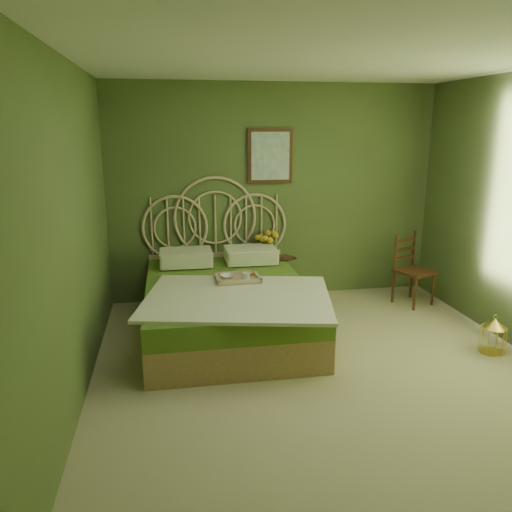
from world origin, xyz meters
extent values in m
plane|color=tan|center=(0.00, 0.00, 0.00)|extent=(4.50, 4.50, 0.00)
plane|color=silver|center=(0.00, 0.00, 2.60)|extent=(4.50, 4.50, 0.00)
plane|color=#556C38|center=(0.00, 2.25, 1.30)|extent=(4.00, 0.00, 4.00)
plane|color=#556C38|center=(-2.00, 0.00, 1.30)|extent=(0.00, 4.50, 4.50)
cube|color=#3A1B10|center=(-0.06, 2.23, 1.75)|extent=(0.54, 0.03, 0.64)
cube|color=silver|center=(-0.06, 2.21, 1.75)|extent=(0.46, 0.01, 0.56)
cube|color=tan|center=(-0.73, 1.12, 0.16)|extent=(1.62, 2.15, 0.32)
cube|color=#578A2D|center=(-0.73, 1.12, 0.43)|extent=(1.62, 2.15, 0.22)
cube|color=white|center=(-0.68, 0.64, 0.55)|extent=(1.93, 1.62, 0.03)
cube|color=white|center=(-1.11, 1.88, 0.64)|extent=(0.59, 0.43, 0.17)
cube|color=white|center=(-0.36, 1.88, 0.64)|extent=(0.59, 0.43, 0.17)
cube|color=#CEB689|center=(-0.62, 1.14, 0.56)|extent=(0.46, 0.37, 0.04)
ellipsoid|color=#B77A38|center=(-0.50, 1.23, 0.61)|extent=(0.12, 0.07, 0.05)
cube|color=beige|center=(-0.16, 1.98, 0.26)|extent=(0.47, 0.47, 0.52)
cylinder|color=silver|center=(-0.11, 2.09, 0.61)|extent=(0.10, 0.10, 0.18)
ellipsoid|color=tan|center=(-0.29, 2.07, 0.57)|extent=(0.21, 0.11, 0.10)
sphere|color=#F8A260|center=(-0.25, 1.84, 0.55)|extent=(0.07, 0.07, 0.07)
sphere|color=#F8A260|center=(-0.19, 1.82, 0.55)|extent=(0.07, 0.07, 0.07)
cube|color=#3A1B10|center=(1.59, 1.61, 0.41)|extent=(0.50, 0.50, 0.04)
cylinder|color=#3A1B10|center=(1.43, 1.45, 0.20)|extent=(0.03, 0.03, 0.41)
cylinder|color=#3A1B10|center=(1.75, 1.45, 0.20)|extent=(0.03, 0.03, 0.41)
cylinder|color=#3A1B10|center=(1.43, 1.77, 0.20)|extent=(0.03, 0.03, 0.41)
cylinder|color=#3A1B10|center=(1.75, 1.77, 0.20)|extent=(0.03, 0.03, 0.41)
cube|color=#3A1B10|center=(1.59, 1.77, 0.63)|extent=(0.31, 0.16, 0.45)
cylinder|color=gold|center=(1.70, 0.22, 0.01)|extent=(0.22, 0.22, 0.01)
cylinder|color=gold|center=(1.70, 0.22, 0.13)|extent=(0.22, 0.22, 0.25)
cone|color=gold|center=(1.70, 0.22, 0.30)|extent=(0.22, 0.22, 0.09)
imported|color=#381E0F|center=(0.02, 2.00, 0.53)|extent=(0.26, 0.30, 0.02)
imported|color=#472819|center=(0.02, 2.00, 0.55)|extent=(0.25, 0.27, 0.02)
imported|color=white|center=(-0.72, 1.19, 0.60)|extent=(0.16, 0.16, 0.03)
imported|color=white|center=(-0.54, 1.08, 0.62)|extent=(0.10, 0.10, 0.08)
camera|label=1|loc=(-1.28, -3.70, 2.10)|focal=35.00mm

